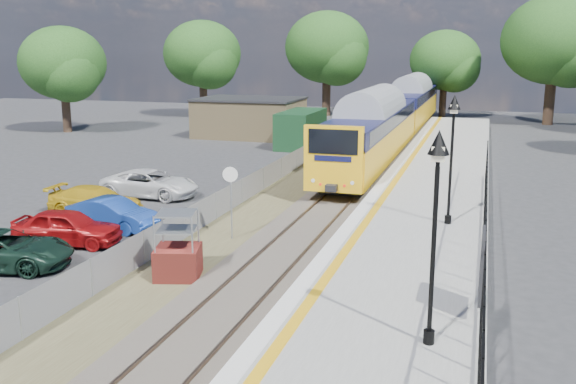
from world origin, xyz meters
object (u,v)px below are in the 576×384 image
at_px(speed_sign, 231,191).
at_px(brick_plinth, 177,247).
at_px(car_green, 2,250).
at_px(car_blue, 113,214).
at_px(car_yellow, 96,201).
at_px(victorian_lamp_north, 453,130).
at_px(car_red, 67,227).
at_px(car_white, 150,184).
at_px(train, 396,113).
at_px(victorian_lamp_south, 437,189).

bearing_deg(speed_sign, brick_plinth, -105.20).
xyz_separation_m(car_green, car_blue, (0.93, 5.12, -0.00)).
distance_m(car_green, car_yellow, 7.03).
bearing_deg(speed_sign, victorian_lamp_north, -3.90).
relative_size(speed_sign, car_red, 0.72).
bearing_deg(car_white, train, -22.17).
xyz_separation_m(train, car_blue, (-7.57, -26.36, -1.71)).
distance_m(brick_plinth, car_green, 6.03).
bearing_deg(car_white, victorian_lamp_south, -132.99).
height_order(victorian_lamp_south, train, victorian_lamp_south).
xyz_separation_m(train, brick_plinth, (-2.54, -30.69, -1.30)).
height_order(car_red, car_blue, car_red).
relative_size(train, speed_sign, 14.50).
height_order(train, car_blue, train).
height_order(car_yellow, car_white, car_white).
bearing_deg(speed_sign, car_white, 124.69).
distance_m(car_blue, car_yellow, 2.70).
height_order(victorian_lamp_north, car_red, victorian_lamp_north).
distance_m(brick_plinth, car_blue, 6.65).
xyz_separation_m(car_blue, car_white, (-1.42, 5.57, 0.03)).
xyz_separation_m(victorian_lamp_north, train, (-5.30, 24.88, -1.96)).
bearing_deg(train, victorian_lamp_south, -81.04).
relative_size(car_yellow, car_white, 0.90).
relative_size(train, car_white, 8.66).
bearing_deg(car_red, victorian_lamp_south, -123.86).
relative_size(victorian_lamp_south, car_white, 0.98).
height_order(car_blue, car_white, car_white).
bearing_deg(victorian_lamp_south, car_white, 135.80).
relative_size(victorian_lamp_north, brick_plinth, 2.11).
height_order(victorian_lamp_south, car_blue, victorian_lamp_south).
bearing_deg(train, car_white, -113.38).
height_order(train, car_yellow, train).
height_order(brick_plinth, car_white, brick_plinth).
height_order(brick_plinth, car_red, brick_plinth).
bearing_deg(train, brick_plinth, -94.73).
relative_size(speed_sign, car_green, 0.62).
xyz_separation_m(car_red, car_yellow, (-1.51, 4.12, -0.06)).
xyz_separation_m(speed_sign, car_blue, (-5.07, -0.00, -1.29)).
distance_m(train, brick_plinth, 30.82).
distance_m(victorian_lamp_south, train, 35.36).
bearing_deg(car_white, car_yellow, 172.55).
bearing_deg(victorian_lamp_south, car_blue, 146.91).
bearing_deg(car_yellow, victorian_lamp_south, -126.27).
bearing_deg(brick_plinth, car_green, -172.45).
height_order(speed_sign, car_green, speed_sign).
bearing_deg(car_white, brick_plinth, -145.73).
xyz_separation_m(car_yellow, car_white, (0.57, 3.75, 0.04)).
distance_m(victorian_lamp_north, car_blue, 13.47).
bearing_deg(car_white, car_red, -171.98).
bearing_deg(car_green, car_red, -22.26).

